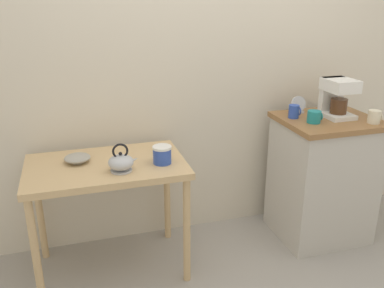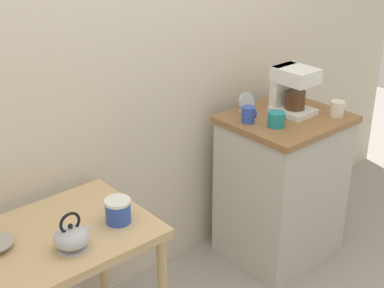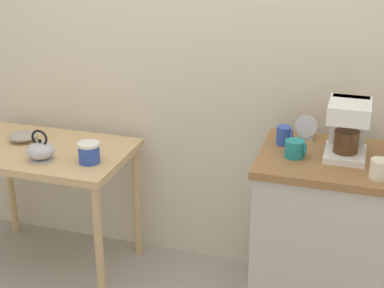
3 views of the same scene
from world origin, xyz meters
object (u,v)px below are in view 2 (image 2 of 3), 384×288
object	(u,v)px
mug_blue	(249,114)
mug_dark_teal	(276,119)
table_clock	(247,104)
canister_enamel	(118,211)
coffee_maker	(292,88)
mug_small_cream	(338,109)
teakettle	(72,237)

from	to	relation	value
mug_blue	mug_dark_teal	size ratio (longest dim) A/B	0.93
mug_blue	table_clock	world-z (taller)	table_clock
canister_enamel	mug_blue	size ratio (longest dim) A/B	1.26
coffee_maker	table_clock	distance (m)	0.26
mug_blue	mug_small_cream	size ratio (longest dim) A/B	1.02
teakettle	coffee_maker	bearing A→B (deg)	6.11
mug_blue	table_clock	xyz separation A→B (m)	(0.09, 0.10, 0.01)
mug_small_cream	mug_dark_teal	size ratio (longest dim) A/B	0.91
teakettle	coffee_maker	world-z (taller)	coffee_maker
teakettle	canister_enamel	xyz separation A→B (m)	(0.25, 0.05, 0.00)
mug_dark_teal	table_clock	size ratio (longest dim) A/B	0.80
coffee_maker	mug_dark_teal	xyz separation A→B (m)	(-0.22, -0.09, -0.10)
coffee_maker	mug_blue	world-z (taller)	coffee_maker
coffee_maker	mug_blue	distance (m)	0.31
canister_enamel	mug_dark_teal	xyz separation A→B (m)	(1.02, 0.02, 0.14)
mug_blue	mug_dark_teal	bearing A→B (deg)	-62.76
canister_enamel	mug_small_cream	distance (m)	1.40
mug_blue	canister_enamel	bearing A→B (deg)	-170.44
coffee_maker	mug_small_cream	xyz separation A→B (m)	(0.15, -0.21, -0.10)
coffee_maker	mug_dark_teal	world-z (taller)	coffee_maker
mug_dark_teal	table_clock	bearing A→B (deg)	85.25
coffee_maker	table_clock	bearing A→B (deg)	142.85
teakettle	mug_dark_teal	xyz separation A→B (m)	(1.26, 0.07, 0.14)
canister_enamel	teakettle	bearing A→B (deg)	-169.42
teakettle	mug_small_cream	world-z (taller)	mug_small_cream
mug_dark_teal	mug_blue	bearing A→B (deg)	117.24
table_clock	coffee_maker	bearing A→B (deg)	-37.15
mug_blue	mug_dark_teal	xyz separation A→B (m)	(0.07, -0.14, -0.00)
canister_enamel	mug_blue	bearing A→B (deg)	9.56
teakettle	canister_enamel	size ratio (longest dim) A/B	1.56
canister_enamel	coffee_maker	bearing A→B (deg)	5.21
mug_small_cream	mug_dark_teal	distance (m)	0.39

